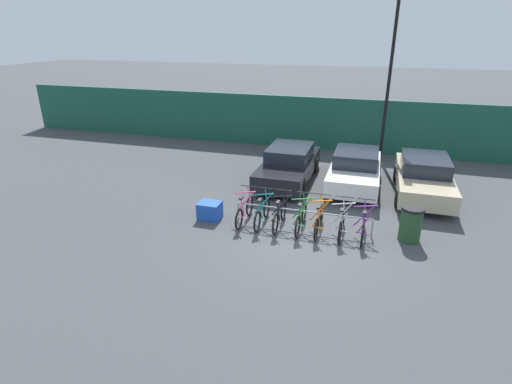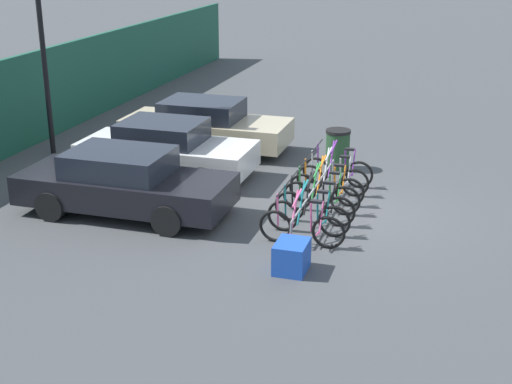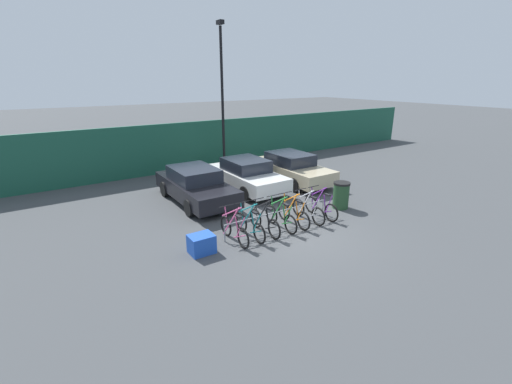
{
  "view_description": "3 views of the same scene",
  "coord_description": "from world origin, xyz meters",
  "px_view_note": "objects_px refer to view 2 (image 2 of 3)",
  "views": [
    {
      "loc": [
        1.67,
        -10.17,
        5.61
      ],
      "look_at": [
        -1.62,
        0.71,
        0.98
      ],
      "focal_mm": 28.0,
      "sensor_mm": 36.0,
      "label": 1
    },
    {
      "loc": [
        -14.28,
        -2.34,
        5.72
      ],
      "look_at": [
        -1.39,
        1.62,
        0.78
      ],
      "focal_mm": 50.0,
      "sensor_mm": 36.0,
      "label": 2
    },
    {
      "loc": [
        -6.63,
        -7.78,
        4.8
      ],
      "look_at": [
        -0.48,
        1.53,
        1.07
      ],
      "focal_mm": 24.0,
      "sensor_mm": 36.0,
      "label": 3
    }
  ],
  "objects_px": {
    "bicycle_black": "(315,207)",
    "bicycle_pink": "(302,227)",
    "bicycle_teal": "(308,216)",
    "trash_bin": "(338,149)",
    "car_black": "(124,183)",
    "car_white": "(166,149)",
    "bicycle_silver": "(332,179)",
    "bicycle_orange": "(326,188)",
    "bicycle_green": "(321,196)",
    "bicycle_purple": "(337,171)",
    "bike_rack": "(315,190)",
    "car_beige": "(205,126)",
    "cargo_crate": "(292,257)"
  },
  "relations": [
    {
      "from": "bicycle_green",
      "to": "bicycle_orange",
      "type": "height_order",
      "value": "same"
    },
    {
      "from": "bicycle_teal",
      "to": "trash_bin",
      "type": "relative_size",
      "value": 1.66
    },
    {
      "from": "car_white",
      "to": "trash_bin",
      "type": "distance_m",
      "value": 4.33
    },
    {
      "from": "bike_rack",
      "to": "bicycle_black",
      "type": "bearing_deg",
      "value": -167.51
    },
    {
      "from": "bicycle_silver",
      "to": "trash_bin",
      "type": "relative_size",
      "value": 1.66
    },
    {
      "from": "bicycle_black",
      "to": "bicycle_green",
      "type": "distance_m",
      "value": 0.66
    },
    {
      "from": "bike_rack",
      "to": "bicycle_teal",
      "type": "xyz_separation_m",
      "value": [
        -1.23,
        -0.15,
        -0.11
      ]
    },
    {
      "from": "trash_bin",
      "to": "cargo_crate",
      "type": "relative_size",
      "value": 1.47
    },
    {
      "from": "bike_rack",
      "to": "car_black",
      "type": "distance_m",
      "value": 4.08
    },
    {
      "from": "bicycle_green",
      "to": "bicycle_pink",
      "type": "bearing_deg",
      "value": -179.9
    },
    {
      "from": "bike_rack",
      "to": "bicycle_green",
      "type": "distance_m",
      "value": 0.19
    },
    {
      "from": "bicycle_teal",
      "to": "bicycle_green",
      "type": "height_order",
      "value": "same"
    },
    {
      "from": "bicycle_pink",
      "to": "bicycle_black",
      "type": "height_order",
      "value": "same"
    },
    {
      "from": "car_black",
      "to": "car_white",
      "type": "relative_size",
      "value": 1.07
    },
    {
      "from": "bicycle_green",
      "to": "bicycle_silver",
      "type": "height_order",
      "value": "same"
    },
    {
      "from": "bicycle_silver",
      "to": "bicycle_purple",
      "type": "xyz_separation_m",
      "value": [
        0.61,
        0.0,
        0.0
      ]
    },
    {
      "from": "bicycle_black",
      "to": "trash_bin",
      "type": "xyz_separation_m",
      "value": [
        3.75,
        0.25,
        0.14
      ]
    },
    {
      "from": "bicycle_pink",
      "to": "bicycle_green",
      "type": "relative_size",
      "value": 1.0
    },
    {
      "from": "bicycle_green",
      "to": "car_white",
      "type": "relative_size",
      "value": 0.4
    },
    {
      "from": "bicycle_silver",
      "to": "bicycle_purple",
      "type": "distance_m",
      "value": 0.61
    },
    {
      "from": "car_white",
      "to": "bicycle_orange",
      "type": "bearing_deg",
      "value": -99.95
    },
    {
      "from": "bicycle_teal",
      "to": "bicycle_pink",
      "type": "bearing_deg",
      "value": 176.07
    },
    {
      "from": "bicycle_orange",
      "to": "bicycle_silver",
      "type": "distance_m",
      "value": 0.66
    },
    {
      "from": "car_beige",
      "to": "bicycle_orange",
      "type": "bearing_deg",
      "value": -127.89
    },
    {
      "from": "bicycle_green",
      "to": "bicycle_teal",
      "type": "bearing_deg",
      "value": -179.9
    },
    {
      "from": "bicycle_purple",
      "to": "car_beige",
      "type": "bearing_deg",
      "value": 64.53
    },
    {
      "from": "bicycle_pink",
      "to": "bicycle_orange",
      "type": "xyz_separation_m",
      "value": [
        2.33,
        0.0,
        0.0
      ]
    },
    {
      "from": "car_black",
      "to": "cargo_crate",
      "type": "relative_size",
      "value": 6.53
    },
    {
      "from": "bicycle_pink",
      "to": "bicycle_green",
      "type": "distance_m",
      "value": 1.79
    },
    {
      "from": "cargo_crate",
      "to": "bicycle_silver",
      "type": "bearing_deg",
      "value": 1.27
    },
    {
      "from": "bicycle_pink",
      "to": "bicycle_green",
      "type": "bearing_deg",
      "value": 2.5
    },
    {
      "from": "bicycle_silver",
      "to": "bicycle_orange",
      "type": "bearing_deg",
      "value": -178.92
    },
    {
      "from": "bicycle_teal",
      "to": "car_white",
      "type": "relative_size",
      "value": 0.4
    },
    {
      "from": "bicycle_silver",
      "to": "car_black",
      "type": "height_order",
      "value": "car_black"
    },
    {
      "from": "bicycle_purple",
      "to": "trash_bin",
      "type": "xyz_separation_m",
      "value": [
        1.28,
        0.25,
        0.14
      ]
    },
    {
      "from": "car_beige",
      "to": "bicycle_green",
      "type": "bearing_deg",
      "value": -132.34
    },
    {
      "from": "bike_rack",
      "to": "bicycle_orange",
      "type": "xyz_separation_m",
      "value": [
        0.52,
        -0.15,
        -0.11
      ]
    },
    {
      "from": "bicycle_black",
      "to": "car_white",
      "type": "distance_m",
      "value": 4.6
    },
    {
      "from": "bicycle_pink",
      "to": "bicycle_silver",
      "type": "bearing_deg",
      "value": 2.5
    },
    {
      "from": "bicycle_black",
      "to": "bicycle_pink",
      "type": "bearing_deg",
      "value": 178.69
    },
    {
      "from": "bicycle_green",
      "to": "bicycle_silver",
      "type": "relative_size",
      "value": 1.0
    },
    {
      "from": "car_black",
      "to": "car_beige",
      "type": "distance_m",
      "value": 4.97
    },
    {
      "from": "bicycle_orange",
      "to": "cargo_crate",
      "type": "bearing_deg",
      "value": -179.9
    },
    {
      "from": "bicycle_silver",
      "to": "bicycle_pink",
      "type": "bearing_deg",
      "value": -178.92
    },
    {
      "from": "bicycle_black",
      "to": "bicycle_silver",
      "type": "height_order",
      "value": "same"
    },
    {
      "from": "bicycle_teal",
      "to": "car_black",
      "type": "xyz_separation_m",
      "value": [
        -0.05,
        4.02,
        0.31
      ]
    },
    {
      "from": "bicycle_teal",
      "to": "car_white",
      "type": "height_order",
      "value": "car_white"
    },
    {
      "from": "bicycle_purple",
      "to": "car_beige",
      "type": "xyz_separation_m",
      "value": [
        1.89,
        4.06,
        0.31
      ]
    },
    {
      "from": "bicycle_teal",
      "to": "car_black",
      "type": "height_order",
      "value": "car_black"
    },
    {
      "from": "bicycle_pink",
      "to": "trash_bin",
      "type": "bearing_deg",
      "value": 5.37
    }
  ]
}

